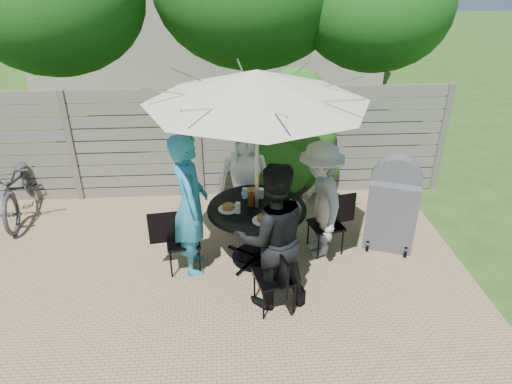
{
  "coord_description": "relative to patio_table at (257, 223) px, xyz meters",
  "views": [
    {
      "loc": [
        0.47,
        -3.88,
        3.64
      ],
      "look_at": [
        0.81,
        1.32,
        0.91
      ],
      "focal_mm": 32.0,
      "sensor_mm": 36.0,
      "label": 1
    }
  ],
  "objects": [
    {
      "name": "plate_back",
      "position": [
        -0.05,
        0.36,
        0.27
      ],
      "size": [
        0.26,
        0.26,
        0.06
      ],
      "color": "white",
      "rests_on": "patio_table"
    },
    {
      "name": "glass_right",
      "position": [
        0.24,
        0.14,
        0.31
      ],
      "size": [
        0.07,
        0.07,
        0.14
      ],
      "primitive_type": "cylinder",
      "color": "silver",
      "rests_on": "patio_table"
    },
    {
      "name": "chair_back",
      "position": [
        -0.14,
        0.95,
        -0.31
      ],
      "size": [
        0.47,
        0.64,
        0.85
      ],
      "rotation": [
        0.0,
        0.0,
        4.87
      ],
      "color": "black",
      "rests_on": "ground"
    },
    {
      "name": "plate_front",
      "position": [
        0.05,
        -0.36,
        0.27
      ],
      "size": [
        0.26,
        0.26,
        0.06
      ],
      "color": "white",
      "rests_on": "patio_table"
    },
    {
      "name": "coffee_cup",
      "position": [
        0.07,
        0.23,
        0.3
      ],
      "size": [
        0.08,
        0.08,
        0.12
      ],
      "primitive_type": "cylinder",
      "color": "#C6B293",
      "rests_on": "patio_table"
    },
    {
      "name": "umbrella",
      "position": [
        0.0,
        0.0,
        1.77
      ],
      "size": [
        2.94,
        2.94,
        2.52
      ],
      "rotation": [
        0.0,
        0.0,
        0.14
      ],
      "color": "silver",
      "rests_on": "ground"
    },
    {
      "name": "person_left",
      "position": [
        -0.82,
        -0.12,
        0.36
      ],
      "size": [
        0.53,
        0.73,
        1.85
      ],
      "primitive_type": "imported",
      "rotation": [
        0.0,
        0.0,
        8.0
      ],
      "color": "teal",
      "rests_on": "ground"
    },
    {
      "name": "chair_left",
      "position": [
        -0.95,
        -0.14,
        -0.31
      ],
      "size": [
        0.64,
        0.46,
        0.86
      ],
      "rotation": [
        0.0,
        0.0,
        6.42
      ],
      "color": "black",
      "rests_on": "ground"
    },
    {
      "name": "plate_right",
      "position": [
        0.36,
        0.05,
        0.27
      ],
      "size": [
        0.26,
        0.26,
        0.06
      ],
      "color": "white",
      "rests_on": "patio_table"
    },
    {
      "name": "plate_left",
      "position": [
        -0.36,
        -0.05,
        0.27
      ],
      "size": [
        0.26,
        0.26,
        0.06
      ],
      "color": "white",
      "rests_on": "patio_table"
    },
    {
      "name": "chair_right",
      "position": [
        0.95,
        0.14,
        -0.31
      ],
      "size": [
        0.64,
        0.49,
        0.84
      ],
      "rotation": [
        0.0,
        0.0,
        3.37
      ],
      "color": "black",
      "rests_on": "ground"
    },
    {
      "name": "patio_table",
      "position": [
        0.0,
        0.0,
        0.0
      ],
      "size": [
        1.4,
        1.4,
        0.81
      ],
      "rotation": [
        0.0,
        0.0,
        0.14
      ],
      "color": "black",
      "rests_on": "ground"
    },
    {
      "name": "syrup_jug",
      "position": [
        -0.07,
        0.04,
        0.32
      ],
      "size": [
        0.09,
        0.09,
        0.16
      ],
      "primitive_type": "cylinder",
      "color": "#59280C",
      "rests_on": "patio_table"
    },
    {
      "name": "person_right",
      "position": [
        0.82,
        0.12,
        0.24
      ],
      "size": [
        0.74,
        1.11,
        1.61
      ],
      "primitive_type": "imported",
      "rotation": [
        0.0,
        0.0,
        4.85
      ],
      "color": "#ACAAA7",
      "rests_on": "ground"
    },
    {
      "name": "glass_back",
      "position": [
        -0.14,
        0.24,
        0.31
      ],
      "size": [
        0.07,
        0.07,
        0.14
      ],
      "primitive_type": "cylinder",
      "color": "silver",
      "rests_on": "patio_table"
    },
    {
      "name": "glass_front",
      "position": [
        0.14,
        -0.24,
        0.31
      ],
      "size": [
        0.07,
        0.07,
        0.14
      ],
      "primitive_type": "cylinder",
      "color": "silver",
      "rests_on": "patio_table"
    },
    {
      "name": "glass_left",
      "position": [
        -0.24,
        -0.14,
        0.31
      ],
      "size": [
        0.07,
        0.07,
        0.14
      ],
      "primitive_type": "cylinder",
      "color": "silver",
      "rests_on": "patio_table"
    },
    {
      "name": "chair_front",
      "position": [
        0.14,
        -0.95,
        -0.3
      ],
      "size": [
        0.5,
        0.66,
        0.87
      ],
      "rotation": [
        0.0,
        0.0,
        1.79
      ],
      "color": "black",
      "rests_on": "ground"
    },
    {
      "name": "person_back",
      "position": [
        -0.12,
        0.82,
        0.24
      ],
      "size": [
        0.85,
        0.62,
        1.61
      ],
      "primitive_type": "imported",
      "rotation": [
        0.0,
        0.0,
        6.43
      ],
      "color": "white",
      "rests_on": "ground"
    },
    {
      "name": "bicycle",
      "position": [
        -3.54,
        1.48,
        -0.08
      ],
      "size": [
        0.88,
        1.9,
        0.96
      ],
      "primitive_type": "imported",
      "rotation": [
        0.0,
        0.0,
        0.13
      ],
      "color": "#333338",
      "rests_on": "ground"
    },
    {
      "name": "person_front",
      "position": [
        0.12,
        -0.82,
        0.32
      ],
      "size": [
        0.94,
        0.78,
        1.76
      ],
      "primitive_type": "imported",
      "rotation": [
        0.0,
        0.0,
        3.28
      ],
      "color": "black",
      "rests_on": "ground"
    },
    {
      "name": "plate_extra",
      "position": [
        0.22,
        -0.27,
        0.27
      ],
      "size": [
        0.24,
        0.24,
        0.06
      ],
      "color": "white",
      "rests_on": "patio_table"
    },
    {
      "name": "bbq_grill",
      "position": [
        1.85,
        0.24,
        0.04
      ],
      "size": [
        0.78,
        0.7,
        1.33
      ],
      "rotation": [
        0.0,
        0.0,
        -0.36
      ],
      "color": "#55555A",
      "rests_on": "ground"
    }
  ]
}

